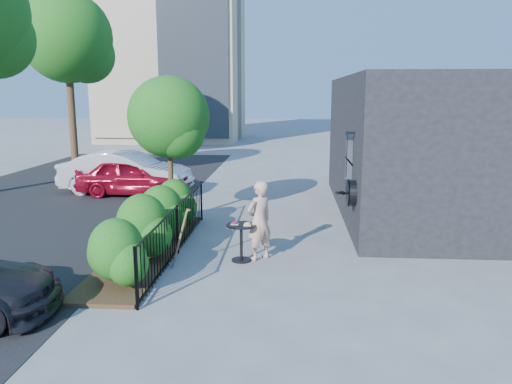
# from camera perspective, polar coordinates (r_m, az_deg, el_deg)

# --- Properties ---
(ground) EXTENTS (120.00, 120.00, 0.00)m
(ground) POSITION_cam_1_polar(r_m,az_deg,el_deg) (11.16, -1.30, -7.17)
(ground) COLOR gray
(ground) RESTS_ON ground
(shop_building) EXTENTS (6.22, 9.00, 4.00)m
(shop_building) POSITION_cam_1_polar(r_m,az_deg,el_deg) (15.77, 20.69, 4.96)
(shop_building) COLOR black
(shop_building) RESTS_ON ground
(fence) EXTENTS (0.05, 6.05, 1.10)m
(fence) POSITION_cam_1_polar(r_m,az_deg,el_deg) (11.23, -8.98, -4.20)
(fence) COLOR black
(fence) RESTS_ON ground
(planting_bed) EXTENTS (1.30, 6.00, 0.08)m
(planting_bed) POSITION_cam_1_polar(r_m,az_deg,el_deg) (11.55, -12.31, -6.58)
(planting_bed) COLOR #382616
(planting_bed) RESTS_ON ground
(shrubs) EXTENTS (1.10, 5.60, 1.24)m
(shrubs) POSITION_cam_1_polar(r_m,az_deg,el_deg) (11.44, -11.82, -3.30)
(shrubs) COLOR #135715
(shrubs) RESTS_ON ground
(patio_tree) EXTENTS (2.20, 2.20, 3.94)m
(patio_tree) POSITION_cam_1_polar(r_m,az_deg,el_deg) (13.71, -9.69, 7.90)
(patio_tree) COLOR #3F2B19
(patio_tree) RESTS_ON ground
(street) EXTENTS (9.00, 30.00, 0.01)m
(street) POSITION_cam_1_polar(r_m,az_deg,el_deg) (16.12, -25.85, -2.53)
(street) COLOR black
(street) RESTS_ON ground
(street_tree_far) EXTENTS (4.40, 4.40, 8.28)m
(street_tree_far) POSITION_cam_1_polar(r_m,az_deg,el_deg) (26.94, -20.70, 15.62)
(street_tree_far) COLOR #3F2B19
(street_tree_far) RESTS_ON ground
(cafe_table) EXTENTS (0.64, 0.64, 0.85)m
(cafe_table) POSITION_cam_1_polar(r_m,az_deg,el_deg) (10.60, -1.69, -5.03)
(cafe_table) COLOR black
(cafe_table) RESTS_ON ground
(woman) EXTENTS (0.74, 0.73, 1.71)m
(woman) POSITION_cam_1_polar(r_m,az_deg,el_deg) (10.62, 0.38, -3.29)
(woman) COLOR tan
(woman) RESTS_ON ground
(shovel) EXTENTS (0.43, 0.16, 1.27)m
(shovel) POSITION_cam_1_polar(r_m,az_deg,el_deg) (10.33, -8.76, -5.58)
(shovel) COLOR brown
(shovel) RESTS_ON ground
(car_red) EXTENTS (3.93, 1.61, 1.34)m
(car_red) POSITION_cam_1_polar(r_m,az_deg,el_deg) (17.97, -13.77, 1.76)
(car_red) COLOR maroon
(car_red) RESTS_ON ground
(car_silver) EXTENTS (4.71, 1.97, 1.51)m
(car_silver) POSITION_cam_1_polar(r_m,az_deg,el_deg) (18.38, -14.64, 2.20)
(car_silver) COLOR silver
(car_silver) RESTS_ON ground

